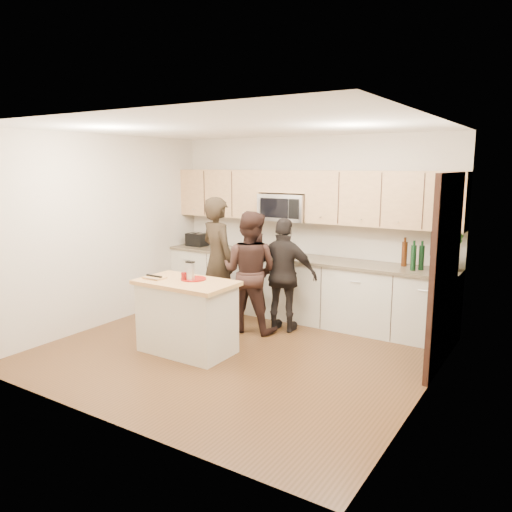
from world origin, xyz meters
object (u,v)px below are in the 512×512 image
Objects in this scene: toaster at (197,240)px; woman_center at (250,272)px; island at (187,316)px; woman_right at (284,275)px; woman_left at (218,260)px.

woman_center is at bearing -27.96° from toaster.
island is 3.71× the size of toaster.
woman_right is (0.61, 1.34, 0.33)m from island.
woman_left is 1.04m from woman_right.
woman_center is at bearing 79.22° from island.
woman_left is at bearing 108.72° from island.
toaster is 2.12m from woman_right.
woman_left is at bearing -17.50° from woman_center.
toaster is at bearing -36.25° from woman_center.
woman_left is (1.00, -0.76, -0.13)m from toaster.
woman_center is at bearing -167.38° from woman_left.
woman_right reaches higher than island.
island is at bearing -54.29° from toaster.
woman_left is (-0.41, 1.20, 0.46)m from island.
woman_center is at bearing 21.50° from woman_right.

